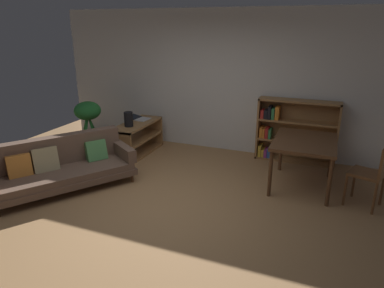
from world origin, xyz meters
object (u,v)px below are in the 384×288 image
object	(u,v)px
media_console	(137,138)
bookshelf	(292,131)
fabric_couch	(61,166)
desk_speaker	(129,119)
potted_floor_plant	(88,118)
dining_table	(305,145)
open_laptop	(139,118)
dining_chair_near	(373,172)

from	to	relation	value
media_console	bookshelf	bearing A→B (deg)	14.91
fabric_couch	desk_speaker	size ratio (longest dim) A/B	7.97
potted_floor_plant	dining_table	world-z (taller)	potted_floor_plant
fabric_couch	media_console	distance (m)	1.79
desk_speaker	bookshelf	distance (m)	3.00
fabric_couch	potted_floor_plant	xyz separation A→B (m)	(-0.65, 1.54, 0.31)
media_console	open_laptop	xyz separation A→B (m)	(-0.09, 0.27, 0.32)
fabric_couch	dining_table	bearing A→B (deg)	22.69
open_laptop	media_console	bearing A→B (deg)	-71.81
open_laptop	bookshelf	size ratio (longest dim) A/B	0.32
desk_speaker	bookshelf	bearing A→B (deg)	19.46
fabric_couch	bookshelf	world-z (taller)	bookshelf
open_laptop	dining_chair_near	world-z (taller)	dining_chair_near
media_console	open_laptop	size ratio (longest dim) A/B	2.74
desk_speaker	media_console	bearing A→B (deg)	87.28
fabric_couch	desk_speaker	bearing A→B (deg)	79.33
potted_floor_plant	dining_table	distance (m)	4.06
bookshelf	dining_table	bearing A→B (deg)	-74.25
desk_speaker	dining_chair_near	distance (m)	4.08
desk_speaker	potted_floor_plant	size ratio (longest dim) A/B	0.27
media_console	dining_table	size ratio (longest dim) A/B	1.09
potted_floor_plant	dining_chair_near	xyz separation A→B (m)	(4.99, -0.45, -0.15)
open_laptop	dining_chair_near	distance (m)	4.24
desk_speaker	dining_table	xyz separation A→B (m)	(3.13, -0.08, -0.07)
potted_floor_plant	dining_chair_near	world-z (taller)	potted_floor_plant
dining_table	open_laptop	bearing A→B (deg)	169.34
media_console	dining_chair_near	world-z (taller)	dining_chair_near
open_laptop	bookshelf	bearing A→B (deg)	9.38
open_laptop	desk_speaker	world-z (taller)	desk_speaker
dining_chair_near	dining_table	bearing A→B (deg)	159.89
open_laptop	dining_table	world-z (taller)	dining_table
potted_floor_plant	bookshelf	distance (m)	3.88
dining_table	desk_speaker	bearing A→B (deg)	178.45
media_console	desk_speaker	bearing A→B (deg)	-92.72
dining_chair_near	bookshelf	size ratio (longest dim) A/B	0.65
media_console	open_laptop	distance (m)	0.43
dining_chair_near	desk_speaker	bearing A→B (deg)	174.06
dining_chair_near	bookshelf	world-z (taller)	bookshelf
dining_table	bookshelf	bearing A→B (deg)	105.75
desk_speaker	potted_floor_plant	distance (m)	0.94
fabric_couch	dining_table	xyz separation A→B (m)	(3.42, 1.43, 0.32)
open_laptop	potted_floor_plant	distance (m)	0.99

